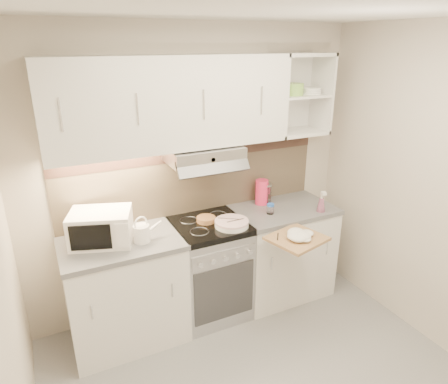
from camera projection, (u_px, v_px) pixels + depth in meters
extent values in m
cube|color=beige|center=(195.00, 174.00, 3.51)|extent=(3.00, 0.04, 2.50)
cube|color=white|center=(299.00, 5.00, 1.89)|extent=(3.00, 2.80, 0.04)
cube|color=tan|center=(195.00, 177.00, 3.51)|extent=(2.40, 0.02, 0.64)
cube|color=#3A261F|center=(195.00, 155.00, 3.43)|extent=(2.40, 0.01, 0.08)
cube|color=white|center=(170.00, 103.00, 3.03)|extent=(1.90, 0.34, 0.70)
cube|color=white|center=(300.00, 94.00, 3.53)|extent=(0.50, 0.34, 0.70)
cylinder|color=#8AC84D|center=(293.00, 89.00, 3.47)|extent=(0.19, 0.19, 0.10)
cylinder|color=white|center=(311.00, 91.00, 3.56)|extent=(0.18, 0.18, 0.06)
cube|color=#B7B7BC|center=(203.00, 154.00, 3.26)|extent=(0.60, 0.40, 0.12)
cube|color=white|center=(126.00, 292.00, 3.24)|extent=(0.90, 0.60, 0.86)
cube|color=slate|center=(121.00, 243.00, 3.08)|extent=(0.92, 0.62, 0.04)
cube|color=white|center=(281.00, 252.00, 3.85)|extent=(0.90, 0.60, 0.86)
cube|color=slate|center=(283.00, 210.00, 3.70)|extent=(0.92, 0.62, 0.04)
cube|color=#B7B7BC|center=(210.00, 271.00, 3.55)|extent=(0.60, 0.58, 0.85)
cube|color=black|center=(209.00, 225.00, 3.39)|extent=(0.60, 0.60, 0.05)
cube|color=white|center=(101.00, 227.00, 3.01)|extent=(0.53, 0.46, 0.25)
cube|color=black|center=(105.00, 236.00, 2.87)|extent=(0.28, 0.11, 0.19)
cylinder|color=white|center=(142.00, 234.00, 3.04)|extent=(0.13, 0.13, 0.14)
cone|color=white|center=(153.00, 228.00, 3.09)|extent=(0.18, 0.07, 0.11)
torus|color=white|center=(141.00, 223.00, 3.01)|extent=(0.11, 0.04, 0.11)
cylinder|color=white|center=(232.00, 225.00, 3.31)|extent=(0.28, 0.28, 0.02)
cylinder|color=white|center=(232.00, 223.00, 3.31)|extent=(0.28, 0.28, 0.02)
cylinder|color=white|center=(232.00, 221.00, 3.30)|extent=(0.28, 0.28, 0.02)
cube|color=silver|center=(232.00, 220.00, 3.30)|extent=(0.18, 0.09, 0.01)
cylinder|color=#A7743B|center=(206.00, 219.00, 3.40)|extent=(0.16, 0.16, 0.04)
cylinder|color=#FA2C5D|center=(262.00, 192.00, 3.74)|extent=(0.12, 0.12, 0.24)
cube|color=#FA2C5D|center=(268.00, 188.00, 3.74)|extent=(0.02, 0.03, 0.10)
cylinder|color=white|center=(266.00, 194.00, 3.76)|extent=(0.10, 0.10, 0.18)
cylinder|color=#B7B7BC|center=(266.00, 185.00, 3.73)|extent=(0.10, 0.10, 0.02)
cylinder|color=white|center=(270.00, 210.00, 3.54)|extent=(0.06, 0.06, 0.08)
cylinder|color=blue|center=(271.00, 205.00, 3.53)|extent=(0.06, 0.06, 0.02)
cone|color=#FE91C3|center=(321.00, 205.00, 3.59)|extent=(0.08, 0.08, 0.13)
cube|color=tan|center=(297.00, 239.00, 3.17)|extent=(0.49, 0.46, 0.02)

